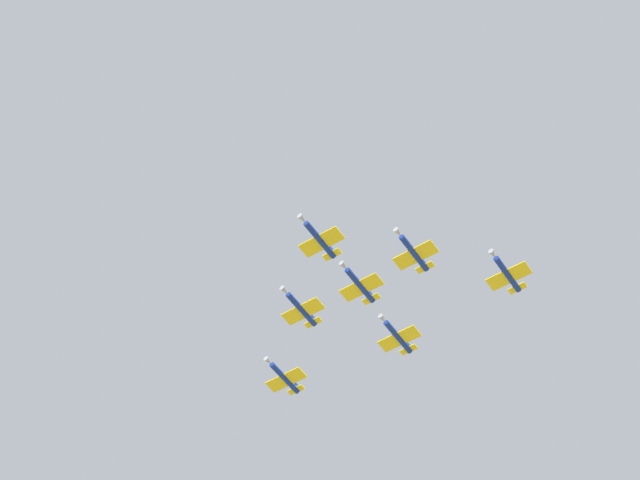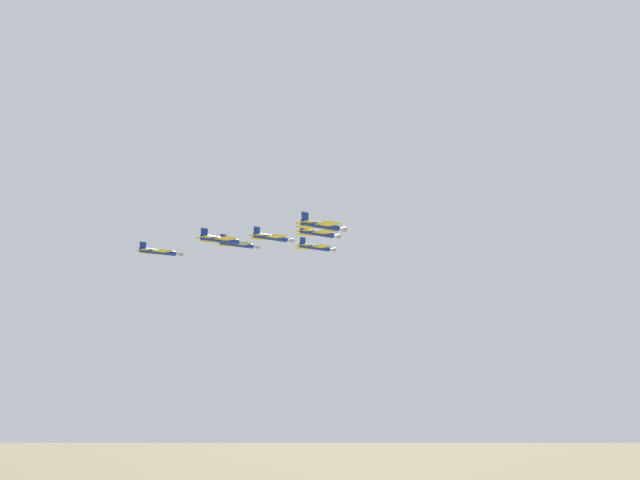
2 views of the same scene
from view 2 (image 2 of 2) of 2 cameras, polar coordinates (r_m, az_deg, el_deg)
The scene contains 7 objects.
jet_lead at distance 171.09m, azimuth -0.35°, elevation -0.58°, with size 11.64×9.17×2.52m.
jet_port_inner at distance 171.64m, azimuth -6.54°, elevation -0.34°, with size 11.64×9.17×2.52m.
jet_starboard_inner at distance 152.86m, azimuth -0.15°, elevation 0.54°, with size 11.64×9.17×2.52m.
jet_port_outer at distance 161.14m, azimuth -3.87°, elevation 0.20°, with size 11.64×9.17×2.52m.
jet_starboard_outer at distance 173.84m, azimuth -12.64°, elevation -0.92°, with size 11.64×9.17×2.52m.
jet_center_rear at distance 134.38m, azimuth 0.11°, elevation 1.17°, with size 11.64×9.17×2.52m.
jet_port_trail at distance 151.47m, azimuth -7.85°, elevation 0.02°, with size 11.64×9.17×2.52m.
Camera 2 is at (59.37, 173.65, 136.38)m, focal length 40.41 mm.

